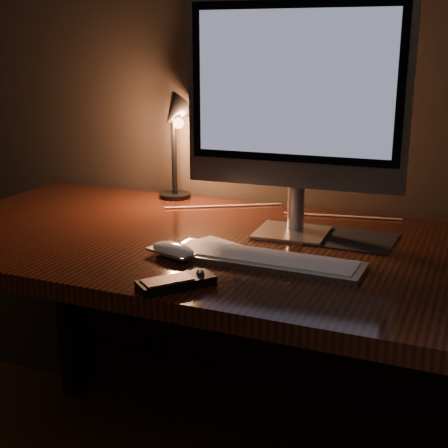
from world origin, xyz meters
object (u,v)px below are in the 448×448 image
at_px(desk_lamp, 176,128).
at_px(keyboard, 264,259).
at_px(mouse, 173,252).
at_px(desk, 246,283).
at_px(monitor, 295,100).
at_px(media_remote, 176,282).

bearing_deg(desk_lamp, keyboard, -30.11).
xyz_separation_m(keyboard, mouse, (-0.20, -0.04, 0.00)).
xyz_separation_m(desk, mouse, (-0.09, -0.22, 0.14)).
relative_size(monitor, desk_lamp, 1.71).
bearing_deg(desk_lamp, media_remote, -48.40).
relative_size(monitor, media_remote, 3.65).
bearing_deg(keyboard, monitor, 92.90).
bearing_deg(monitor, desk_lamp, 151.23).
xyz_separation_m(monitor, media_remote, (-0.10, -0.41, -0.31)).
height_order(mouse, desk_lamp, desk_lamp).
relative_size(mouse, desk_lamp, 0.36).
distance_m(keyboard, desk_lamp, 0.63).
bearing_deg(monitor, desk, -163.22).
bearing_deg(keyboard, mouse, -167.59).
bearing_deg(monitor, media_remote, -106.47).
relative_size(desk, desk_lamp, 5.04).
distance_m(desk, keyboard, 0.25).
height_order(desk, desk_lamp, desk_lamp).
height_order(monitor, mouse, monitor).
xyz_separation_m(desk, desk_lamp, (-0.31, 0.24, 0.34)).
height_order(keyboard, media_remote, media_remote).
bearing_deg(desk, mouse, -111.39).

